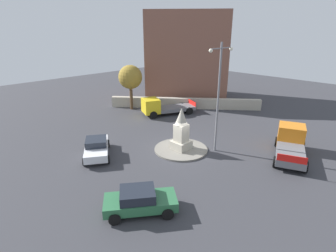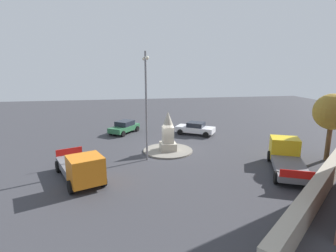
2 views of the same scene
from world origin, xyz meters
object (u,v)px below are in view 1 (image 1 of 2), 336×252
object	(u,v)px
car_white_approaching	(97,147)
monument	(181,131)
corner_building	(187,56)
truck_orange_waiting	(291,143)
tree_near_wall	(130,77)
streetlamp	(219,90)
truck_yellow_far_side	(161,107)
car_green_parked_right	(140,200)

from	to	relation	value
car_white_approaching	monument	bearing A→B (deg)	143.26
corner_building	monument	bearing A→B (deg)	39.78
truck_orange_waiting	tree_near_wall	xyz separation A→B (m)	(1.04, -19.16, 2.98)
streetlamp	tree_near_wall	size ratio (longest dim) A/B	1.59
monument	truck_yellow_far_side	xyz separation A→B (m)	(-5.54, -8.09, -0.77)
monument	corner_building	size ratio (longest dim) A/B	0.30
monument	streetlamp	world-z (taller)	streetlamp
car_green_parked_right	streetlamp	bearing A→B (deg)	-169.89
streetlamp	truck_orange_waiting	size ratio (longest dim) A/B	1.47
monument	truck_orange_waiting	xyz separation A→B (m)	(-5.57, 6.75, -0.71)
truck_yellow_far_side	tree_near_wall	size ratio (longest dim) A/B	1.18
corner_building	tree_near_wall	distance (m)	9.75
car_white_approaching	tree_near_wall	size ratio (longest dim) A/B	0.82
tree_near_wall	streetlamp	bearing A→B (deg)	79.76
truck_orange_waiting	truck_yellow_far_side	world-z (taller)	truck_orange_waiting
car_white_approaching	corner_building	size ratio (longest dim) A/B	0.38
car_green_parked_right	corner_building	size ratio (longest dim) A/B	0.36
truck_yellow_far_side	tree_near_wall	world-z (taller)	tree_near_wall
truck_orange_waiting	streetlamp	bearing A→B (deg)	-52.00
corner_building	truck_orange_waiting	bearing A→B (deg)	65.27
tree_near_wall	car_white_approaching	bearing A→B (deg)	39.75
truck_yellow_far_side	tree_near_wall	bearing A→B (deg)	-76.77
truck_orange_waiting	monument	bearing A→B (deg)	-50.51
car_white_approaching	truck_yellow_far_side	distance (m)	11.72
car_green_parked_right	monument	bearing A→B (deg)	-153.51
monument	truck_yellow_far_side	size ratio (longest dim) A/B	0.54
truck_yellow_far_side	corner_building	world-z (taller)	corner_building
monument	streetlamp	xyz separation A→B (m)	(-1.91, 2.07, 3.44)
monument	car_green_parked_right	xyz separation A→B (m)	(7.54, 3.76, -0.98)
car_green_parked_right	truck_orange_waiting	world-z (taller)	truck_orange_waiting
streetlamp	tree_near_wall	distance (m)	14.76
car_green_parked_right	truck_yellow_far_side	xyz separation A→B (m)	(-13.08, -11.85, 0.21)
monument	car_green_parked_right	world-z (taller)	monument
streetlamp	corner_building	bearing A→B (deg)	-131.41
streetlamp	tree_near_wall	world-z (taller)	streetlamp
car_green_parked_right	car_white_approaching	distance (m)	8.11
streetlamp	car_white_approaching	world-z (taller)	streetlamp
monument	truck_yellow_far_side	world-z (taller)	monument
truck_orange_waiting	truck_yellow_far_side	bearing A→B (deg)	-89.89
truck_yellow_far_side	tree_near_wall	distance (m)	5.37
tree_near_wall	truck_yellow_far_side	bearing A→B (deg)	103.23
corner_building	tree_near_wall	size ratio (longest dim) A/B	2.14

